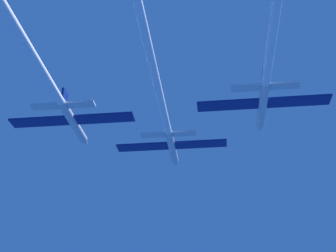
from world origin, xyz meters
TOP-DOWN VIEW (x-y plane):
  - jet_lead at (0.14, -9.86)m, footprint 15.29×37.89m
  - jet_left_wing at (-10.97, -19.56)m, footprint 15.29×36.94m
  - jet_right_wing at (11.96, -21.45)m, footprint 15.29×40.20m

SIDE VIEW (x-z plane):
  - jet_left_wing at x=-10.97m, z-range -1.64..0.89m
  - jet_right_wing at x=11.96m, z-range -1.11..1.43m
  - jet_lead at x=0.14m, z-range -0.78..1.76m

